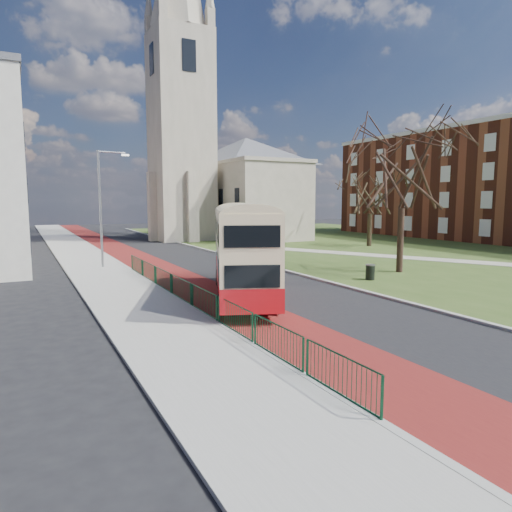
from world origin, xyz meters
TOP-DOWN VIEW (x-y plane):
  - ground at (0.00, 0.00)m, footprint 160.00×160.00m
  - road_carriageway at (1.50, 20.00)m, footprint 9.00×120.00m
  - bus_lane at (-1.20, 20.00)m, footprint 3.40×120.00m
  - pavement_west at (-5.00, 20.00)m, footprint 4.00×120.00m
  - kerb_west at (-3.00, 20.00)m, footprint 0.25×120.00m
  - kerb_east at (6.10, 22.00)m, footprint 0.25×80.00m
  - grass_green at (26.00, 22.00)m, footprint 40.00×80.00m
  - footpath at (20.00, 10.00)m, footprint 18.84×32.82m
  - pedestrian_railing at (-2.95, 4.00)m, footprint 0.07×24.00m
  - gothic_church at (12.56, 38.00)m, footprint 16.38×18.00m
  - brick_terrace at (40.00, 20.00)m, footprint 10.30×44.30m
  - streetlamp at (-4.35, 18.00)m, footprint 2.13×0.18m
  - bus at (-0.03, 4.81)m, footprint 6.17×10.69m
  - winter_tree_near at (12.60, 7.15)m, footprint 9.26×9.26m
  - winter_tree_far at (22.59, 21.47)m, footprint 7.11×7.11m
  - litter_bin at (8.84, 5.72)m, footprint 0.67×0.67m

SIDE VIEW (x-z plane):
  - ground at x=0.00m, z-range 0.00..0.00m
  - road_carriageway at x=1.50m, z-range 0.00..0.01m
  - bus_lane at x=-1.20m, z-range 0.00..0.01m
  - grass_green at x=26.00m, z-range 0.00..0.04m
  - footpath at x=20.00m, z-range 0.04..0.07m
  - pavement_west at x=-5.00m, z-range 0.00..0.12m
  - kerb_west at x=-3.00m, z-range 0.00..0.13m
  - kerb_east at x=6.10m, z-range 0.00..0.13m
  - litter_bin at x=8.84m, z-range 0.04..0.96m
  - pedestrian_railing at x=-2.95m, z-range -0.01..1.11m
  - bus at x=-0.03m, z-range 0.31..4.72m
  - streetlamp at x=-4.35m, z-range 0.59..8.59m
  - winter_tree_far at x=22.59m, z-range 1.69..10.27m
  - brick_terrace at x=40.00m, z-range 0.01..13.51m
  - winter_tree_near at x=12.60m, z-range 2.12..12.92m
  - gothic_church at x=12.56m, z-range -6.87..33.13m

